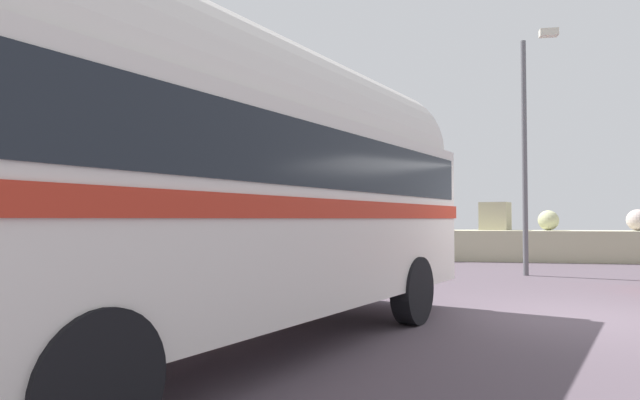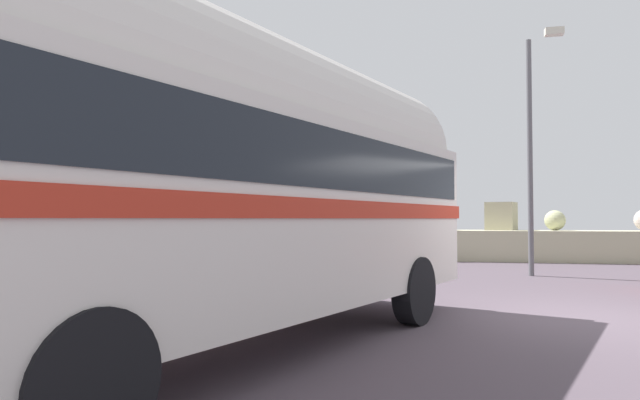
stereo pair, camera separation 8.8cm
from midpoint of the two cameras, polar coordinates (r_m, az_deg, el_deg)
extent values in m
cube|color=#4E424B|center=(9.26, 25.95, -11.15)|extent=(32.00, 26.00, 0.02)
cube|color=#B6B291|center=(20.81, 17.97, -4.53)|extent=(31.36, 1.80, 1.10)
sphere|color=#C1B594|center=(23.27, -15.76, -1.89)|extent=(0.83, 0.83, 0.83)
cube|color=#B9B799|center=(21.70, -9.03, -1.63)|extent=(1.26, 1.33, 1.06)
sphere|color=#C2A19A|center=(21.80, -2.50, -1.77)|extent=(0.98, 0.98, 0.98)
cube|color=#C4AC96|center=(21.19, 3.20, -1.50)|extent=(1.44, 1.49, 1.17)
cube|color=#B6C18A|center=(20.27, 11.39, -1.91)|extent=(1.05, 0.97, 0.84)
cube|color=tan|center=(21.34, 18.40, -1.60)|extent=(1.26, 1.28, 1.03)
sphere|color=#B7BA8A|center=(21.33, 23.30, -1.95)|extent=(0.72, 0.72, 0.72)
cylinder|color=black|center=(9.10, -3.03, -8.39)|extent=(0.60, 1.00, 0.96)
cylinder|color=black|center=(8.03, 10.07, -9.23)|extent=(0.60, 1.00, 0.96)
cylinder|color=black|center=(3.86, -22.46, -17.15)|extent=(0.60, 1.00, 0.96)
cube|color=silver|center=(6.31, -8.60, -1.46)|extent=(5.21, 8.71, 2.10)
cylinder|color=silver|center=(6.40, -8.56, 7.98)|extent=(4.90, 8.32, 2.20)
cube|color=#B42D1C|center=(6.31, -8.60, -0.98)|extent=(5.28, 8.80, 0.20)
cube|color=black|center=(6.34, -8.58, 3.77)|extent=(5.12, 8.41, 0.64)
cube|color=silver|center=(9.97, 7.84, -6.64)|extent=(2.19, 0.95, 0.28)
cylinder|color=black|center=(12.30, -22.03, -6.57)|extent=(0.72, 0.97, 0.96)
cylinder|color=black|center=(10.38, -16.52, -7.52)|extent=(0.72, 0.97, 0.96)
cube|color=silver|center=(12.20, -12.61, -5.74)|extent=(2.06, 1.26, 0.28)
cylinder|color=#5B5B60|center=(15.61, 21.09, 4.14)|extent=(0.14, 0.14, 6.28)
cube|color=beige|center=(15.48, 23.27, 15.74)|extent=(0.44, 0.24, 0.18)
camera|label=1|loc=(0.04, -89.60, -0.01)|focal=30.85mm
camera|label=2|loc=(0.04, 90.40, 0.01)|focal=30.85mm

